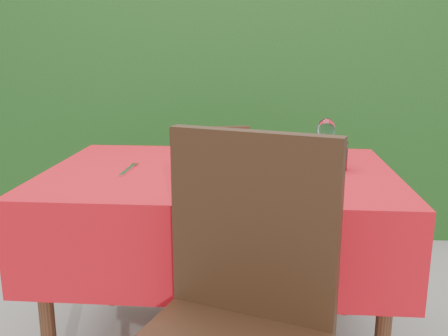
# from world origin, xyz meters

# --- Properties ---
(hedge) EXTENTS (3.20, 0.55, 1.78)m
(hedge) POSITION_xyz_m (0.00, 1.55, 0.92)
(hedge) COLOR black
(hedge) RESTS_ON ground
(dining_table) EXTENTS (1.26, 0.86, 0.75)m
(dining_table) POSITION_xyz_m (0.00, 0.00, 0.60)
(dining_table) COLOR #472616
(dining_table) RESTS_ON ground
(chair_near) EXTENTS (0.56, 0.56, 0.99)m
(chair_near) POSITION_xyz_m (0.10, -0.66, 0.57)
(chair_near) COLOR black
(chair_near) RESTS_ON ground
(chair_far) EXTENTS (0.45, 0.45, 0.83)m
(chair_far) POSITION_xyz_m (-0.11, 0.60, 0.47)
(chair_far) COLOR black
(chair_far) RESTS_ON ground
(pizza_plate) EXTENTS (0.40, 0.40, 0.06)m
(pizza_plate) POSITION_xyz_m (0.01, -0.09, 0.78)
(pizza_plate) COLOR white
(pizza_plate) RESTS_ON dining_table
(pasta_plate) EXTENTS (0.28, 0.28, 0.08)m
(pasta_plate) POSITION_xyz_m (0.03, 0.32, 0.78)
(pasta_plate) COLOR silver
(pasta_plate) RESTS_ON dining_table
(water_glass) EXTENTS (0.08, 0.08, 0.10)m
(water_glass) POSITION_xyz_m (0.43, 0.04, 0.79)
(water_glass) COLOR silver
(water_glass) RESTS_ON dining_table
(wine_glass) EXTENTS (0.07, 0.07, 0.17)m
(wine_glass) POSITION_xyz_m (0.40, 0.19, 0.87)
(wine_glass) COLOR white
(wine_glass) RESTS_ON dining_table
(fork) EXTENTS (0.03, 0.21, 0.01)m
(fork) POSITION_xyz_m (-0.33, -0.05, 0.75)
(fork) COLOR silver
(fork) RESTS_ON dining_table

